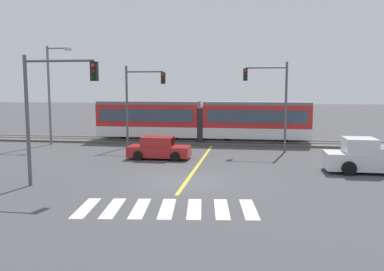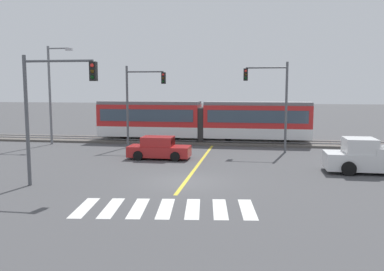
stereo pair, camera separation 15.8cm
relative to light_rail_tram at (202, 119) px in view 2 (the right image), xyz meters
name	(u,v)px [view 2 (the right image)]	position (x,y,z in m)	size (l,w,h in m)	color
ground_plane	(185,182)	(1.09, -14.96, -2.05)	(200.00, 200.00, 0.00)	#474749
track_bed	(215,142)	(1.09, 0.01, -1.96)	(120.00, 4.00, 0.18)	#56514C
rail_near	(214,141)	(1.09, -0.71, -1.82)	(120.00, 0.08, 0.10)	#939399
rail_far	(215,139)	(1.09, 0.73, -1.82)	(120.00, 0.08, 0.10)	#939399
light_rail_tram	(202,119)	(0.00, 0.00, 0.00)	(18.50, 2.64, 3.43)	silver
crosswalk_stripe_0	(85,208)	(-2.18, -20.06, -2.04)	(0.56, 2.80, 0.01)	silver
crosswalk_stripe_1	(111,208)	(-1.09, -19.93, -2.04)	(0.56, 2.80, 0.01)	silver
crosswalk_stripe_2	(138,208)	(0.00, -19.79, -2.04)	(0.56, 2.80, 0.01)	silver
crosswalk_stripe_3	(166,208)	(1.09, -19.66, -2.04)	(0.56, 2.80, 0.01)	silver
crosswalk_stripe_4	(193,209)	(2.18, -19.52, -2.04)	(0.56, 2.80, 0.01)	silver
crosswalk_stripe_5	(220,209)	(3.27, -19.39, -2.04)	(0.56, 2.80, 0.01)	silver
crosswalk_stripe_6	(247,209)	(4.37, -19.25, -2.04)	(0.56, 2.80, 0.01)	silver
lane_centre_line	(199,163)	(1.09, -9.83, -2.05)	(0.20, 15.67, 0.01)	gold
sedan_crossing	(159,149)	(-1.85, -8.53, -1.35)	(4.21, 1.93, 1.52)	#B22323
pickup_truck	(372,158)	(11.19, -11.16, -1.21)	(5.40, 2.25, 1.98)	silver
traffic_light_near_left	(49,100)	(-5.23, -16.91, 2.22)	(3.75, 0.38, 6.40)	#515459
traffic_light_far_right	(273,94)	(5.83, -4.53, 2.32)	(3.25, 0.38, 6.70)	#515459
traffic_light_far_left	(139,95)	(-4.58, -3.75, 2.20)	(3.25, 0.38, 6.54)	#515459
street_lamp_west	(52,89)	(-12.35, -3.12, 2.66)	(2.24, 0.28, 8.25)	slate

